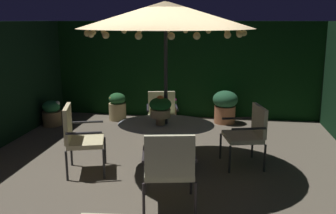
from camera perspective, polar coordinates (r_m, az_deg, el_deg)
ground_plane at (r=5.95m, az=-0.83°, el=-9.83°), size 6.89×7.40×0.02m
hedge_backdrop_rear at (r=9.07m, az=2.76°, el=5.78°), size 6.89×0.30×2.29m
patio_dining_table at (r=5.88m, az=-0.33°, el=-3.92°), size 1.52×1.21×0.74m
patio_umbrella at (r=5.61m, az=-0.35°, el=13.93°), size 2.62×2.62×2.67m
centerpiece_planter at (r=5.69m, az=-1.18°, el=-0.12°), size 0.34×0.34×0.46m
patio_chair_north at (r=5.85m, az=-13.56°, el=-4.12°), size 0.72×0.76×1.06m
patio_chair_northeast at (r=4.60m, az=0.18°, el=-8.97°), size 0.75×0.72×1.02m
patio_chair_east at (r=6.14m, az=12.29°, el=-3.61°), size 0.72×0.77×0.98m
patio_chair_southeast at (r=7.17m, az=-0.92°, el=-0.98°), size 0.69×0.71×0.96m
potted_plant_back_left at (r=8.72m, az=-17.40°, el=-0.92°), size 0.42×0.42×0.57m
potted_plant_back_right at (r=8.98m, az=0.21°, el=0.05°), size 0.36×0.36×0.52m
potted_plant_front_corner at (r=8.87m, az=-7.77°, el=0.10°), size 0.40×0.40×0.65m
potted_plant_right_far at (r=8.61m, az=8.75°, el=0.23°), size 0.57×0.57×0.75m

